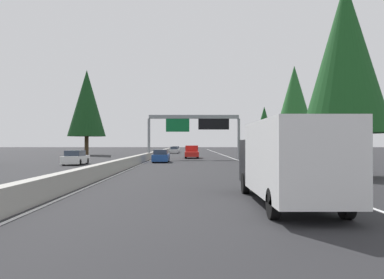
% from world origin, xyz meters
% --- Properties ---
extents(ground_plane, '(320.00, 320.00, 0.00)m').
position_xyz_m(ground_plane, '(60.00, 0.00, 0.00)').
color(ground_plane, '#262628').
extents(median_barrier, '(180.00, 0.56, 0.90)m').
position_xyz_m(median_barrier, '(80.00, 0.30, 0.45)').
color(median_barrier, '#9E9B93').
rests_on(median_barrier, ground).
extents(shoulder_stripe_right, '(160.00, 0.16, 0.01)m').
position_xyz_m(shoulder_stripe_right, '(70.00, -11.52, 0.01)').
color(shoulder_stripe_right, silver).
rests_on(shoulder_stripe_right, ground).
extents(shoulder_stripe_median, '(160.00, 0.16, 0.01)m').
position_xyz_m(shoulder_stripe_median, '(70.00, -0.25, 0.01)').
color(shoulder_stripe_median, silver).
rests_on(shoulder_stripe_median, ground).
extents(sign_gantry_overhead, '(0.50, 12.68, 6.07)m').
position_xyz_m(sign_gantry_overhead, '(51.91, -6.04, 4.83)').
color(sign_gantry_overhead, gray).
rests_on(sign_gantry_overhead, ground).
extents(box_truck_near_center, '(8.50, 2.40, 2.95)m').
position_xyz_m(box_truck_near_center, '(12.34, -8.84, 1.61)').
color(box_truck_near_center, white).
rests_on(box_truck_near_center, ground).
extents(sedan_mid_left, '(4.40, 1.80, 1.47)m').
position_xyz_m(sedan_mid_left, '(43.68, -1.98, 0.68)').
color(sedan_mid_left, '#1E4793').
rests_on(sedan_mid_left, ground).
extents(pickup_distant_a, '(5.60, 2.00, 1.86)m').
position_xyz_m(pickup_distant_a, '(56.57, -5.58, 0.91)').
color(pickup_distant_a, red).
rests_on(pickup_distant_a, ground).
extents(sedan_far_right, '(4.40, 1.80, 1.47)m').
position_xyz_m(sedan_far_right, '(93.94, -1.83, 0.68)').
color(sedan_far_right, white).
rests_on(sedan_far_right, ground).
extents(sedan_mid_right, '(4.40, 1.80, 1.47)m').
position_xyz_m(sedan_mid_right, '(83.85, -1.83, 0.68)').
color(sedan_mid_right, silver).
rests_on(sedan_mid_right, ground).
extents(oncoming_near, '(4.40, 1.80, 1.47)m').
position_xyz_m(oncoming_near, '(38.63, 6.42, 0.68)').
color(oncoming_near, white).
rests_on(oncoming_near, ground).
extents(conifer_right_foreground, '(5.73, 5.73, 13.02)m').
position_xyz_m(conifer_right_foreground, '(24.12, -15.64, 7.92)').
color(conifer_right_foreground, '#4C3823').
rests_on(conifer_right_foreground, ground).
extents(conifer_right_near, '(4.80, 4.80, 10.92)m').
position_xyz_m(conifer_right_near, '(42.11, -17.04, 6.63)').
color(conifer_right_near, '#4C3823').
rests_on(conifer_right_near, ground).
extents(conifer_right_mid, '(4.11, 4.11, 9.35)m').
position_xyz_m(conifer_right_mid, '(51.89, -20.58, 5.67)').
color(conifer_right_mid, '#4C3823').
rests_on(conifer_right_mid, ground).
extents(conifer_right_far, '(4.82, 4.82, 10.95)m').
position_xyz_m(conifer_right_far, '(91.21, -22.95, 6.65)').
color(conifer_right_far, '#4C3823').
rests_on(conifer_right_far, ground).
extents(conifer_left_mid, '(7.02, 7.02, 15.96)m').
position_xyz_m(conifer_left_mid, '(71.64, 14.04, 9.71)').
color(conifer_left_mid, '#4C3823').
rests_on(conifer_left_mid, ground).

